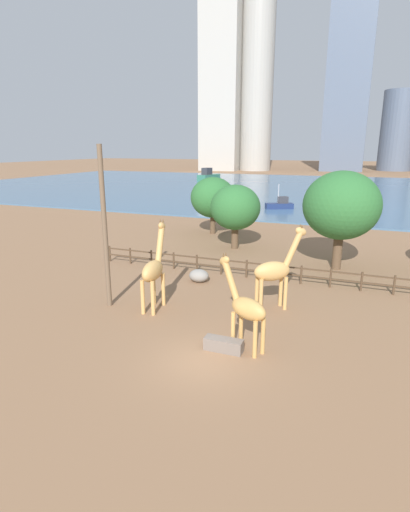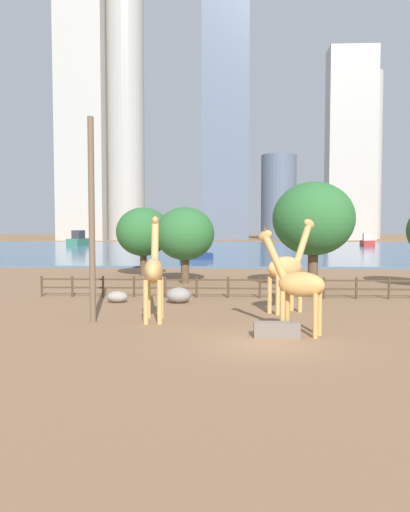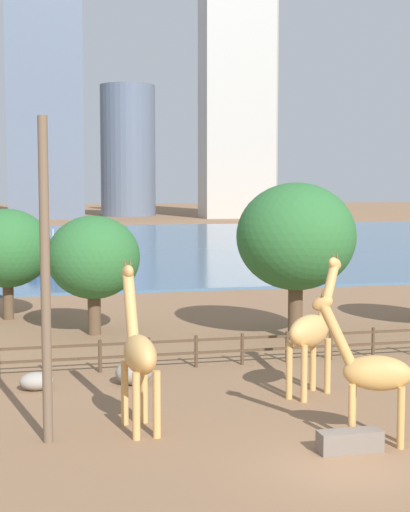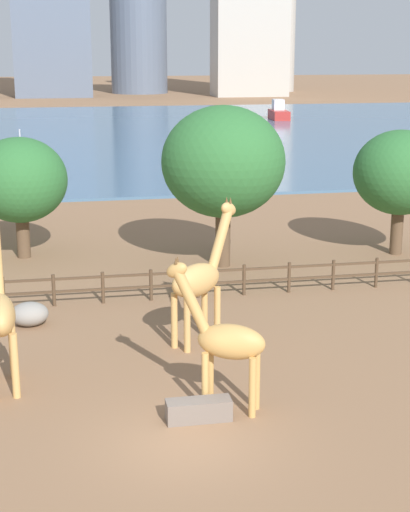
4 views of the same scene
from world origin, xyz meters
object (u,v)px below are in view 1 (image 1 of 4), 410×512
Objects in this scene: utility_pole at (105,229)px; tree_right_tall at (341,206)px; tree_left_small at (213,198)px; boat_ferry at (208,176)px; giraffe_young at (154,270)px; boat_sailboat at (280,205)px; boulder_by_pole at (154,272)px; giraffe_tall at (275,271)px; tree_left_large at (235,208)px; boulder_near_fence at (199,276)px; feeding_trough at (224,345)px; giraffe_companion at (246,308)px.

tree_right_tall is at bearing 46.43° from utility_pole.
boat_ferry is (-25.57, 65.60, -2.55)m from tree_left_small.
tree_right_tall reaches higher than tree_left_small.
giraffe_young reaches higher than boat_sailboat.
tree_right_tall is 16.10m from tree_left_small.
boulder_by_pole is (-2.93, 5.31, -2.02)m from giraffe_young.
giraffe_tall is 6.92m from giraffe_young.
tree_left_large reaches higher than boulder_by_pole.
boat_sailboat is (-1.19, 35.06, 0.37)m from boulder_near_fence.
boat_ferry is 54.52m from boat_sailboat.
feeding_trough is (4.77, -8.68, -0.15)m from boulder_near_fence.
boat_ferry is (-29.75, 71.08, -2.45)m from tree_left_large.
boulder_by_pole is (-3.54, -0.02, -0.12)m from boulder_near_fence.
giraffe_young reaches higher than feeding_trough.
feeding_trough is (8.31, -8.66, -0.03)m from boulder_by_pole.
giraffe_tall is 1.13× the size of giraffe_companion.
giraffe_companion reaches higher than boat_ferry.
boat_ferry reaches higher than feeding_trough.
utility_pole is at bearing -99.93° from tree_left_large.
utility_pole is 1.14× the size of boat_ferry.
giraffe_young is 2.81× the size of feeding_trough.
tree_left_small reaches higher than giraffe_tall.
tree_right_tall is (3.10, 14.89, 2.83)m from giraffe_companion.
boulder_by_pole is 12.00m from feeding_trough.
boulder_near_fence is 86.63m from boat_ferry.
utility_pole is at bearing -87.95° from boulder_by_pole.
tree_right_tall reaches higher than tree_left_large.
giraffe_young is at bearing 2.28° from giraffe_companion.
boulder_by_pole is 16.02m from tree_left_small.
giraffe_companion is 2.04m from feeding_trough.
boulder_by_pole is at bearing 23.87° from giraffe_young.
tree_left_large is at bearing 92.98° from boulder_near_fence.
feeding_trough is 0.24× the size of tree_right_tall.
tree_left_small is 20.05m from boat_sailboat.
giraffe_young is at bearing -78.89° from tree_left_small.
giraffe_companion is 9.58m from utility_pole.
boat_sailboat is at bearing -54.57° from giraffe_companion.
boat_ferry reaches higher than boulder_near_fence.
boat_sailboat is at bearing 87.01° from utility_pole.
boulder_near_fence is at bearing -11.53° from giraffe_young.
tree_right_tall is 0.92× the size of boat_ferry.
boulder_by_pole is 85.48m from boat_ferry.
giraffe_tall is 38.60m from boat_sailboat.
tree_left_small is 1.41× the size of boat_sailboat.
giraffe_companion is at bearing -129.10° from giraffe_tall.
tree_left_small is at bearing 106.85° from boulder_near_fence.
utility_pole is 9.60m from feeding_trough.
giraffe_tall is at bearing -144.41° from boat_ferry.
tree_left_large reaches higher than boat_ferry.
boulder_by_pole is (-0.21, 5.90, -4.31)m from utility_pole.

